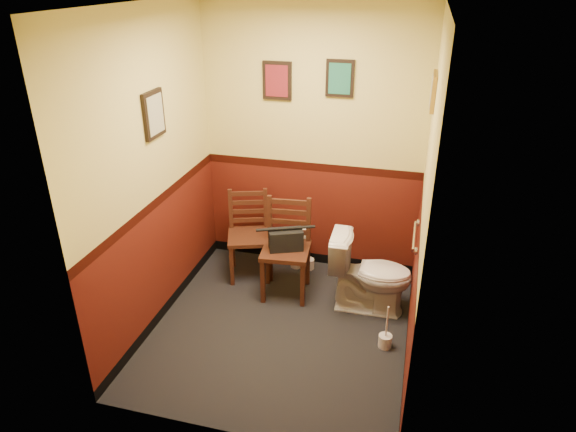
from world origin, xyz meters
name	(u,v)px	position (x,y,z in m)	size (l,w,h in m)	color
floor	(281,328)	(0.00, 0.00, 0.00)	(2.20, 2.40, 0.00)	black
ceiling	(279,4)	(0.00, 0.00, 2.70)	(2.20, 2.40, 0.00)	silver
wall_back	(312,144)	(0.00, 1.20, 1.35)	(2.20, 2.70, 0.00)	#54170E
wall_front	(225,267)	(0.00, -1.20, 1.35)	(2.20, 2.70, 0.00)	#54170E
wall_left	(153,176)	(-1.10, 0.00, 1.35)	(2.40, 2.70, 0.00)	#54170E
wall_right	(424,204)	(1.10, 0.00, 1.35)	(2.40, 2.70, 0.00)	#54170E
grab_bar	(415,236)	(1.07, 0.25, 0.95)	(0.05, 0.56, 0.06)	silver
framed_print_back_a	(277,81)	(-0.35, 1.18, 1.95)	(0.28, 0.04, 0.36)	black
framed_print_back_b	(340,78)	(0.25, 1.18, 2.00)	(0.26, 0.04, 0.34)	black
framed_print_left	(154,114)	(-1.08, 0.10, 1.85)	(0.04, 0.30, 0.38)	black
framed_print_right	(433,91)	(1.08, 0.60, 2.05)	(0.04, 0.34, 0.28)	olive
toilet	(370,274)	(0.72, 0.50, 0.37)	(0.43, 0.76, 0.75)	white
toilet_brush	(385,340)	(0.92, -0.02, 0.07)	(0.11, 0.11, 0.41)	silver
chair_left	(249,235)	(-0.56, 0.82, 0.45)	(0.53, 0.53, 0.90)	#4A2416
chair_right	(287,248)	(-0.10, 0.59, 0.48)	(0.49, 0.49, 0.95)	#4A2416
handbag	(286,239)	(-0.10, 0.55, 0.60)	(0.36, 0.27, 0.23)	black
tp_stack	(302,253)	(-0.05, 1.04, 0.19)	(0.26, 0.16, 0.44)	silver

